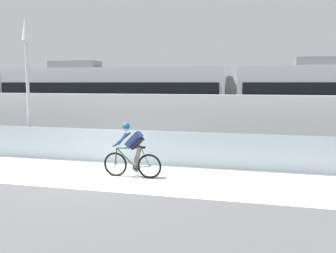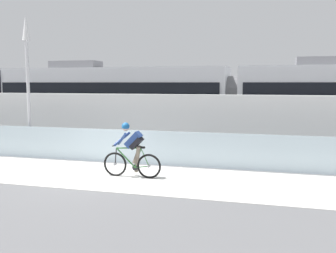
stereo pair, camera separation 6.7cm
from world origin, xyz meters
name	(u,v)px [view 1 (the left image)]	position (x,y,z in m)	size (l,w,h in m)	color
ground_plane	(97,175)	(0.00, 0.00, 0.00)	(200.00, 200.00, 0.00)	slate
bike_path_deck	(97,175)	(0.00, 0.00, 0.01)	(32.00, 3.20, 0.01)	silver
glass_parapet	(120,146)	(0.00, 1.85, 0.58)	(32.00, 0.05, 1.15)	silver
concrete_barrier_wall	(137,124)	(0.00, 3.65, 1.16)	(32.00, 0.36, 2.32)	silver
tram_rail_near	(156,143)	(0.00, 6.13, 0.00)	(32.00, 0.08, 0.01)	#595654
tram_rail_far	(164,139)	(0.00, 7.57, 0.00)	(32.00, 0.08, 0.01)	#595654
tram	(233,102)	(3.38, 6.85, 1.89)	(22.56, 2.54, 3.81)	silver
cyclist_on_bike	(132,151)	(1.13, 0.00, 0.78)	(1.77, 0.58, 1.61)	black
lamp_post_antenna	(27,68)	(-3.77, 2.15, 3.29)	(0.28, 0.28, 5.20)	gray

